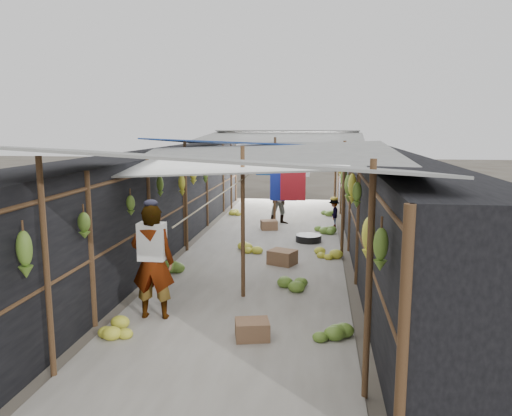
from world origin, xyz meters
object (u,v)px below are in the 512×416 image
at_px(shopper_blue, 281,199).
at_px(vendor_seated, 334,213).
at_px(black_basin, 308,239).
at_px(vendor_elderly, 153,262).
at_px(crate_near, 282,258).

distance_m(shopper_blue, vendor_seated, 1.61).
height_order(black_basin, vendor_elderly, vendor_elderly).
height_order(vendor_elderly, vendor_seated, vendor_elderly).
distance_m(crate_near, vendor_seated, 4.33).
relative_size(crate_near, shopper_blue, 0.34).
distance_m(vendor_elderly, vendor_seated, 7.93).
relative_size(black_basin, shopper_blue, 0.42).
height_order(black_basin, vendor_seated, vendor_seated).
xyz_separation_m(crate_near, vendor_elderly, (-1.73, -3.20, 0.73)).
xyz_separation_m(crate_near, black_basin, (0.50, 2.15, -0.06)).
distance_m(black_basin, vendor_seated, 2.14).
bearing_deg(black_basin, shopper_blue, 111.21).
xyz_separation_m(crate_near, shopper_blue, (-0.37, 4.40, 0.62)).
bearing_deg(shopper_blue, black_basin, -87.48).
bearing_deg(vendor_elderly, crate_near, -121.51).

